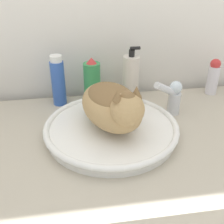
% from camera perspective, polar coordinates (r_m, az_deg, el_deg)
% --- Properties ---
extents(sink_basin, '(0.42, 0.42, 0.04)m').
position_cam_1_polar(sink_basin, '(0.89, -0.16, -3.38)').
color(sink_basin, white).
rests_on(sink_basin, vanity_counter).
extents(cat, '(0.24, 0.30, 0.16)m').
position_cam_1_polar(cat, '(0.83, 0.26, 1.52)').
color(cat, tan).
rests_on(cat, sink_basin).
extents(faucet, '(0.11, 0.07, 0.14)m').
position_cam_1_polar(faucet, '(1.00, 12.29, 3.21)').
color(faucet, silver).
rests_on(faucet, vanity_counter).
extents(soap_pump_bottle, '(0.06, 0.06, 0.21)m').
position_cam_1_polar(soap_pump_bottle, '(1.08, 3.85, 6.96)').
color(soap_pump_bottle, silver).
rests_on(soap_pump_bottle, vanity_counter).
extents(shampoo_bottle_tall, '(0.05, 0.05, 0.19)m').
position_cam_1_polar(shampoo_bottle_tall, '(1.06, -10.88, 6.15)').
color(shampoo_bottle_tall, '#335BB7').
rests_on(shampoo_bottle_tall, vanity_counter).
extents(spray_bottle_trigger, '(0.06, 0.06, 0.18)m').
position_cam_1_polar(spray_bottle_trigger, '(1.07, -4.05, 6.12)').
color(spray_bottle_trigger, '#338C4C').
rests_on(spray_bottle_trigger, vanity_counter).
extents(deodorant_stick, '(0.05, 0.05, 0.15)m').
position_cam_1_polar(deodorant_stick, '(1.21, 19.87, 6.78)').
color(deodorant_stick, silver).
rests_on(deodorant_stick, vanity_counter).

